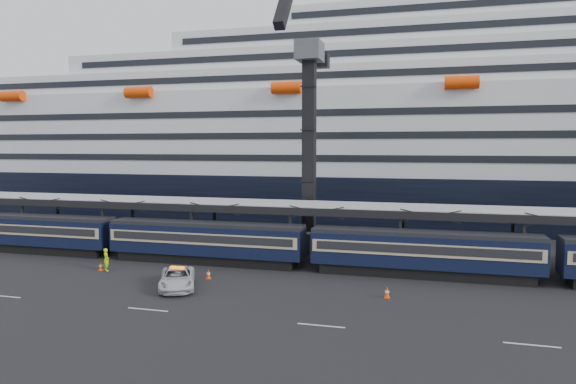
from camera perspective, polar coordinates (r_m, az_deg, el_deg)
name	(u,v)px	position (r m, az deg, el deg)	size (l,w,h in m)	color
ground	(554,324)	(36.96, 27.46, -12.93)	(260.00, 260.00, 0.00)	black
train	(465,253)	(45.36, 19.07, -6.47)	(133.05, 3.00, 4.05)	black
canopy	(519,213)	(49.35, 24.25, -2.14)	(130.00, 6.25, 5.53)	#96999E
cruise_ship	(475,138)	(80.65, 20.06, 5.69)	(214.09, 28.84, 34.00)	black
crane_dark_near	(308,138)	(54.31, 2.27, 5.99)	(4.50, 17.75, 35.08)	#45474C
pickup_truck	(177,278)	(41.52, -12.21, -9.37)	(2.61, 5.65, 1.57)	#B9BBC1
worker	(106,260)	(48.82, -19.54, -7.09)	(0.74, 0.49, 2.03)	#C8FF0D
traffic_cone_a	(101,266)	(49.28, -20.08, -7.75)	(0.39, 0.39, 0.78)	#FF4308
traffic_cone_b	(189,272)	(45.06, -10.96, -8.75)	(0.37, 0.37, 0.74)	#FF4308
traffic_cone_c	(208,274)	(44.04, -8.84, -8.98)	(0.42, 0.42, 0.83)	#FF4308
traffic_cone_d	(387,292)	(38.95, 10.94, -10.87)	(0.43, 0.43, 0.86)	#FF4308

